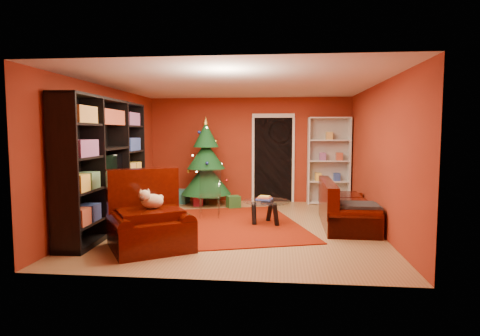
# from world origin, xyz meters

# --- Properties ---
(floor) EXTENTS (5.00, 5.50, 0.05)m
(floor) POSITION_xyz_m (0.00, 0.00, -0.03)
(floor) COLOR olive
(floor) RESTS_ON ground
(ceiling) EXTENTS (5.00, 5.50, 0.05)m
(ceiling) POSITION_xyz_m (0.00, 0.00, 2.62)
(ceiling) COLOR silver
(ceiling) RESTS_ON wall_back
(wall_back) EXTENTS (5.00, 0.05, 2.60)m
(wall_back) POSITION_xyz_m (0.00, 2.77, 1.30)
(wall_back) COLOR maroon
(wall_back) RESTS_ON ground
(wall_left) EXTENTS (0.05, 5.50, 2.60)m
(wall_left) POSITION_xyz_m (-2.52, 0.00, 1.30)
(wall_left) COLOR maroon
(wall_left) RESTS_ON ground
(wall_right) EXTENTS (0.05, 5.50, 2.60)m
(wall_right) POSITION_xyz_m (2.52, 0.00, 1.30)
(wall_right) COLOR maroon
(wall_right) RESTS_ON ground
(doorway) EXTENTS (1.06, 0.60, 2.16)m
(doorway) POSITION_xyz_m (0.60, 2.73, 1.05)
(doorway) COLOR black
(doorway) RESTS_ON floor
(rug) EXTENTS (3.54, 3.85, 0.02)m
(rug) POSITION_xyz_m (-0.26, 0.04, 0.01)
(rug) COLOR maroon
(rug) RESTS_ON floor
(media_unit) EXTENTS (0.54, 3.03, 2.31)m
(media_unit) POSITION_xyz_m (-2.27, -0.54, 1.16)
(media_unit) COLOR black
(media_unit) RESTS_ON floor
(christmas_tree) EXTENTS (1.52, 1.52, 2.13)m
(christmas_tree) POSITION_xyz_m (-0.99, 2.15, 1.03)
(christmas_tree) COLOR #0D3B18
(christmas_tree) RESTS_ON floor
(gift_box_teal) EXTENTS (0.38, 0.38, 0.33)m
(gift_box_teal) POSITION_xyz_m (-1.65, 2.30, 0.17)
(gift_box_teal) COLOR teal
(gift_box_teal) RESTS_ON floor
(gift_box_green) EXTENTS (0.37, 0.37, 0.28)m
(gift_box_green) POSITION_xyz_m (-0.29, 1.75, 0.14)
(gift_box_green) COLOR #1E5120
(gift_box_green) RESTS_ON floor
(gift_box_red) EXTENTS (0.28, 0.28, 0.22)m
(gift_box_red) POSITION_xyz_m (-1.16, 1.96, 0.11)
(gift_box_red) COLOR maroon
(gift_box_red) RESTS_ON floor
(white_bookshelf) EXTENTS (1.01, 0.39, 2.16)m
(white_bookshelf) POSITION_xyz_m (1.95, 2.57, 1.05)
(white_bookshelf) COLOR white
(white_bookshelf) RESTS_ON floor
(armchair) EXTENTS (1.67, 1.67, 0.95)m
(armchair) POSITION_xyz_m (-1.16, -1.56, 0.47)
(armchair) COLOR black
(armchair) RESTS_ON rug
(dog) EXTENTS (0.50, 0.47, 0.31)m
(dog) POSITION_xyz_m (-1.14, -1.49, 0.71)
(dog) COLOR beige
(dog) RESTS_ON armchair
(sofa) EXTENTS (0.94, 2.00, 0.85)m
(sofa) POSITION_xyz_m (2.02, 0.21, 0.43)
(sofa) COLOR black
(sofa) RESTS_ON rug
(coffee_table) EXTENTS (1.06, 1.06, 0.55)m
(coffee_table) POSITION_xyz_m (0.52, 0.19, 0.23)
(coffee_table) COLOR gray
(coffee_table) RESTS_ON rug
(acrylic_chair) EXTENTS (0.51, 0.54, 0.88)m
(acrylic_chair) POSITION_xyz_m (-0.65, 0.69, 0.44)
(acrylic_chair) COLOR #66605B
(acrylic_chair) RESTS_ON rug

